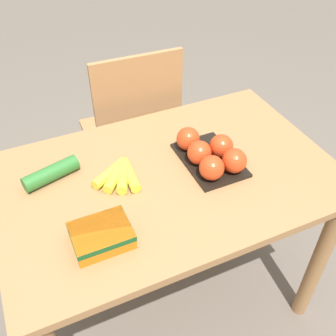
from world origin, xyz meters
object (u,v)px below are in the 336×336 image
Objects in this scene: tomato_pack at (211,154)px; cucumber_near at (51,173)px; banana_bunch at (120,174)px; chair at (133,135)px; carrot_bag at (101,234)px.

tomato_pack is 0.53m from cucumber_near.
tomato_pack is (0.31, -0.06, 0.03)m from banana_bunch.
chair reaches higher than cucumber_near.
tomato_pack reaches higher than cucumber_near.
carrot_bag is 0.32m from cucumber_near.
chair is 4.97× the size of cucumber_near.
chair reaches higher than carrot_bag.
tomato_pack is at bearing 21.00° from carrot_bag.
banana_bunch is at bearing 168.92° from tomato_pack.
tomato_pack is 1.61× the size of carrot_bag.
tomato_pack is at bearing -16.07° from cucumber_near.
carrot_bag is at bearing -120.05° from banana_bunch.
tomato_pack reaches higher than carrot_bag.
tomato_pack is (0.08, -0.59, 0.29)m from chair.
banana_bunch is at bearing 59.95° from carrot_bag.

